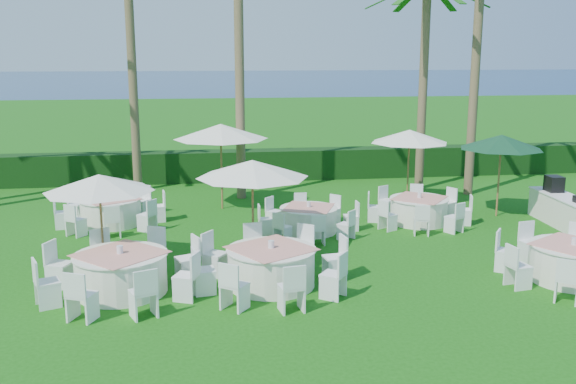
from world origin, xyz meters
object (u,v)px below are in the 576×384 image
(banquet_table_a, at_px, (121,272))
(umbrella_a, at_px, (99,183))
(umbrella_d, at_px, (409,136))
(banquet_table_b, at_px, (271,266))
(banquet_table_f, at_px, (419,210))
(buffet_table, at_px, (571,213))
(umbrella_c, at_px, (221,131))
(banquet_table_e, at_px, (309,219))
(banquet_table_d, at_px, (111,211))
(banquet_table_c, at_px, (572,262))
(umbrella_b, at_px, (252,169))
(umbrella_green, at_px, (501,142))

(banquet_table_a, relative_size, umbrella_a, 1.34)
(umbrella_d, bearing_deg, banquet_table_b, -127.45)
(banquet_table_f, height_order, buffet_table, buffet_table)
(umbrella_c, bearing_deg, banquet_table_b, -83.98)
(banquet_table_e, distance_m, umbrella_d, 5.30)
(banquet_table_f, distance_m, buffet_table, 4.34)
(banquet_table_d, distance_m, buffet_table, 13.52)
(banquet_table_c, xyz_separation_m, umbrella_b, (-6.97, 2.68, 1.82))
(umbrella_b, distance_m, umbrella_green, 8.55)
(banquet_table_b, bearing_deg, banquet_table_e, 69.48)
(banquet_table_c, bearing_deg, umbrella_c, 133.31)
(banquet_table_f, xyz_separation_m, umbrella_d, (0.46, 2.46, 1.90))
(umbrella_d, bearing_deg, umbrella_c, 178.18)
(banquet_table_d, xyz_separation_m, umbrella_green, (11.89, -0.63, 1.93))
(banquet_table_e, bearing_deg, banquet_table_c, -42.72)
(umbrella_green, bearing_deg, banquet_table_b, -146.34)
(banquet_table_d, height_order, umbrella_d, umbrella_d)
(umbrella_b, height_order, umbrella_c, umbrella_c)
(banquet_table_b, xyz_separation_m, buffet_table, (9.16, 3.36, 0.02))
(umbrella_a, height_order, umbrella_green, umbrella_green)
(banquet_table_e, bearing_deg, buffet_table, -6.05)
(banquet_table_f, height_order, umbrella_d, umbrella_d)
(umbrella_c, xyz_separation_m, umbrella_d, (6.26, -0.20, -0.24))
(banquet_table_f, xyz_separation_m, umbrella_b, (-5.25, -2.64, 1.86))
(umbrella_c, bearing_deg, banquet_table_e, -53.79)
(banquet_table_d, bearing_deg, umbrella_d, 8.10)
(banquet_table_b, height_order, umbrella_d, umbrella_d)
(banquet_table_c, height_order, umbrella_b, umbrella_b)
(umbrella_b, height_order, umbrella_d, umbrella_d)
(buffet_table, bearing_deg, umbrella_green, 128.08)
(banquet_table_f, bearing_deg, umbrella_a, -160.39)
(banquet_table_d, relative_size, umbrella_a, 1.27)
(banquet_table_a, relative_size, umbrella_green, 1.32)
(banquet_table_d, distance_m, banquet_table_f, 9.24)
(banquet_table_d, xyz_separation_m, umbrella_a, (0.35, -4.24, 1.69))
(banquet_table_f, xyz_separation_m, buffet_table, (4.13, -1.33, 0.07))
(buffet_table, bearing_deg, banquet_table_a, -164.99)
(banquet_table_c, xyz_separation_m, umbrella_a, (-10.54, 2.17, 1.67))
(banquet_table_e, bearing_deg, umbrella_a, -153.95)
(buffet_table, bearing_deg, umbrella_d, 134.05)
(banquet_table_b, relative_size, buffet_table, 0.89)
(banquet_table_c, xyz_separation_m, umbrella_d, (-1.27, 7.78, 1.87))
(banquet_table_d, bearing_deg, banquet_table_a, -80.88)
(banquet_table_b, height_order, umbrella_c, umbrella_c)
(banquet_table_d, height_order, umbrella_b, umbrella_b)
(buffet_table, bearing_deg, banquet_table_d, 169.66)
(banquet_table_d, height_order, banquet_table_e, banquet_table_d)
(banquet_table_e, height_order, umbrella_a, umbrella_a)
(umbrella_c, bearing_deg, banquet_table_f, -24.65)
(banquet_table_b, relative_size, umbrella_a, 1.37)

